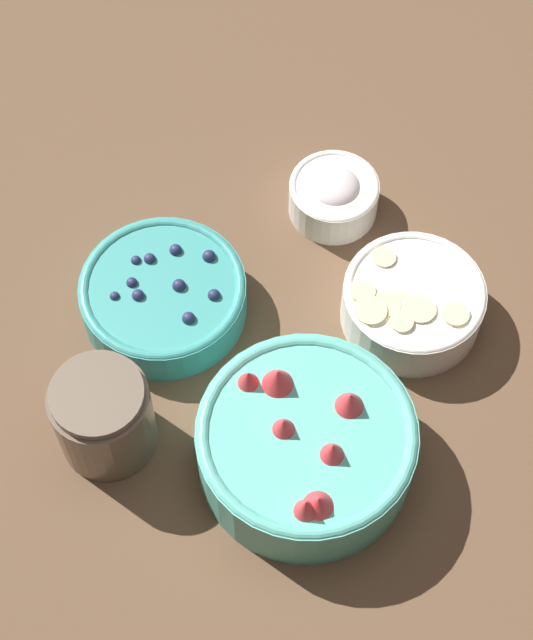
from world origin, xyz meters
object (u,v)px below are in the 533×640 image
at_px(bowl_bananas, 412,301).
at_px(jar_chocolate, 104,418).
at_px(bowl_strawberries, 306,443).
at_px(bowl_blueberries, 163,295).
at_px(bowl_cream, 334,194).

distance_m(bowl_bananas, jar_chocolate, 0.34).
xyz_separation_m(bowl_strawberries, bowl_blueberries, (-0.19, 0.12, -0.02)).
distance_m(bowl_strawberries, bowl_blueberries, 0.23).
relative_size(bowl_strawberries, bowl_bananas, 1.42).
xyz_separation_m(bowl_blueberries, jar_chocolate, (-0.00, -0.16, 0.02)).
distance_m(bowl_strawberries, jar_chocolate, 0.20).
relative_size(bowl_blueberries, jar_chocolate, 1.70).
relative_size(bowl_bananas, jar_chocolate, 1.44).
bearing_deg(jar_chocolate, bowl_strawberries, 9.88).
distance_m(bowl_blueberries, bowl_cream, 0.23).
height_order(bowl_strawberries, jar_chocolate, jar_chocolate).
xyz_separation_m(bowl_blueberries, bowl_bananas, (0.25, 0.07, 0.00)).
distance_m(bowl_strawberries, bowl_cream, 0.31).
bearing_deg(bowl_blueberries, bowl_strawberries, -32.88).
relative_size(bowl_blueberries, bowl_bananas, 1.18).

